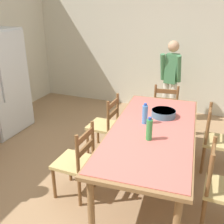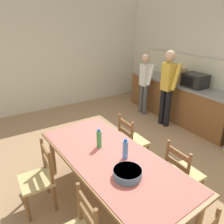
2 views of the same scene
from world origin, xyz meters
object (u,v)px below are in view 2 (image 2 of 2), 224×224
at_px(paper_bag, 181,75).
at_px(person_at_sink, 145,81).
at_px(microwave, 195,80).
at_px(chair_side_far_right, 182,174).
at_px(serving_bowl, 128,173).
at_px(person_at_counter, 167,85).
at_px(bottle_near_centre, 99,139).
at_px(bottle_off_centre, 125,149).
at_px(chair_side_near_left, 39,179).
at_px(dining_table, 112,161).
at_px(chair_side_far_left, 132,141).

bearing_deg(paper_bag, person_at_sink, -145.77).
relative_size(microwave, chair_side_far_right, 0.55).
relative_size(microwave, paper_bag, 1.39).
bearing_deg(serving_bowl, person_at_counter, 127.17).
bearing_deg(person_at_counter, bottle_near_centre, -154.71).
distance_m(bottle_off_centre, chair_side_near_left, 1.19).
bearing_deg(chair_side_near_left, serving_bowl, 43.40).
xyz_separation_m(chair_side_far_right, person_at_counter, (-1.86, 1.51, 0.53)).
bearing_deg(microwave, bottle_off_centre, -66.25).
relative_size(paper_bag, bottle_off_centre, 1.33).
bearing_deg(dining_table, chair_side_far_left, 127.37).
bearing_deg(dining_table, person_at_sink, 133.17).
bearing_deg(paper_bag, microwave, 1.11).
bearing_deg(bottle_near_centre, dining_table, 4.07).
xyz_separation_m(chair_side_far_right, person_at_sink, (-2.66, 1.53, 0.43)).
bearing_deg(serving_bowl, bottle_off_centre, 149.22).
bearing_deg(dining_table, chair_side_near_left, -118.88).
height_order(bottle_near_centre, bottle_off_centre, same).
xyz_separation_m(microwave, person_at_counter, (-0.31, -0.52, -0.10)).
distance_m(paper_bag, serving_bowl, 3.47).
bearing_deg(chair_side_far_right, person_at_counter, -37.93).
height_order(dining_table, person_at_sink, person_at_sink).
height_order(microwave, chair_side_far_right, microwave).
xyz_separation_m(serving_bowl, chair_side_far_right, (0.05, 0.87, -0.36)).
xyz_separation_m(microwave, chair_side_far_left, (0.52, -2.10, -0.64)).
height_order(bottle_near_centre, chair_side_near_left, bottle_near_centre).
distance_m(paper_bag, chair_side_far_right, 2.88).
distance_m(bottle_near_centre, chair_side_near_left, 0.93).
bearing_deg(bottle_off_centre, chair_side_far_left, 137.67).
bearing_deg(paper_bag, chair_side_far_right, -46.13).
xyz_separation_m(paper_bag, bottle_off_centre, (1.59, -2.71, -0.24)).
bearing_deg(person_at_counter, microwave, -30.73).
xyz_separation_m(paper_bag, person_at_counter, (0.09, -0.51, -0.13)).
relative_size(bottle_off_centre, chair_side_far_right, 0.30).
bearing_deg(bottle_off_centre, person_at_counter, 124.34).
height_order(bottle_off_centre, chair_side_far_left, bottle_off_centre).
distance_m(person_at_sink, person_at_counter, 0.82).
bearing_deg(chair_side_far_left, bottle_off_centre, 138.70).
bearing_deg(bottle_off_centre, chair_side_far_right, 63.22).
distance_m(microwave, chair_side_far_right, 2.63).
relative_size(microwave, person_at_counter, 0.29).
xyz_separation_m(dining_table, chair_side_near_left, (-0.46, -0.83, -0.24)).
bearing_deg(bottle_off_centre, serving_bowl, -30.78).
height_order(microwave, paper_bag, paper_bag).
distance_m(microwave, chair_side_near_left, 3.79).
bearing_deg(bottle_near_centre, serving_bowl, -2.14).
height_order(bottle_off_centre, person_at_sink, person_at_sink).
relative_size(chair_side_far_right, chair_side_near_left, 1.00).
bearing_deg(chair_side_far_right, bottle_near_centre, 49.95).
bearing_deg(microwave, chair_side_near_left, -80.20).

